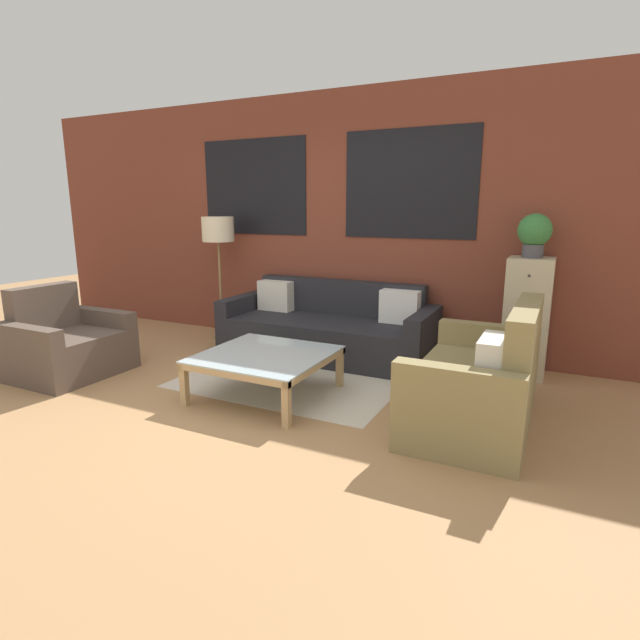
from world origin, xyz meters
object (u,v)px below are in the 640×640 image
at_px(couch_dark, 328,330).
at_px(coffee_table, 265,359).
at_px(armchair_corner, 67,346).
at_px(settee_vintage, 480,385).
at_px(drawer_cabinet, 526,318).
at_px(potted_plant, 534,233).
at_px(floor_lamp, 218,235).

height_order(couch_dark, coffee_table, couch_dark).
bearing_deg(armchair_corner, settee_vintage, 8.22).
xyz_separation_m(settee_vintage, drawer_cabinet, (0.19, 1.35, 0.25)).
bearing_deg(drawer_cabinet, couch_dark, -173.70).
bearing_deg(settee_vintage, drawer_cabinet, 81.83).
relative_size(couch_dark, coffee_table, 2.21).
relative_size(couch_dark, potted_plant, 5.73).
height_order(couch_dark, floor_lamp, floor_lamp).
xyz_separation_m(coffee_table, drawer_cabinet, (1.91, 1.53, 0.24)).
bearing_deg(armchair_corner, potted_plant, 25.71).
relative_size(settee_vintage, potted_plant, 3.60).
height_order(coffee_table, drawer_cabinet, drawer_cabinet).
xyz_separation_m(couch_dark, armchair_corner, (-1.97, -1.67, 0.00)).
xyz_separation_m(settee_vintage, coffee_table, (-1.72, -0.18, 0.01)).
bearing_deg(potted_plant, armchair_corner, -154.29).
relative_size(coffee_table, potted_plant, 2.59).
relative_size(couch_dark, floor_lamp, 1.55).
distance_m(floor_lamp, potted_plant, 3.42).
bearing_deg(floor_lamp, potted_plant, 2.33).
bearing_deg(couch_dark, armchair_corner, -139.66).
bearing_deg(drawer_cabinet, armchair_corner, -154.29).
relative_size(couch_dark, armchair_corner, 2.39).
xyz_separation_m(settee_vintage, floor_lamp, (-3.23, 1.21, 0.94)).
bearing_deg(couch_dark, drawer_cabinet, 6.30).
distance_m(couch_dark, armchair_corner, 2.58).
xyz_separation_m(couch_dark, drawer_cabinet, (1.95, 0.22, 0.28)).
bearing_deg(couch_dark, potted_plant, 6.30).
distance_m(couch_dark, coffee_table, 1.32).
bearing_deg(armchair_corner, coffee_table, 10.05).
bearing_deg(coffee_table, couch_dark, 91.67).
relative_size(settee_vintage, coffee_table, 1.39).
bearing_deg(potted_plant, coffee_table, -141.31).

